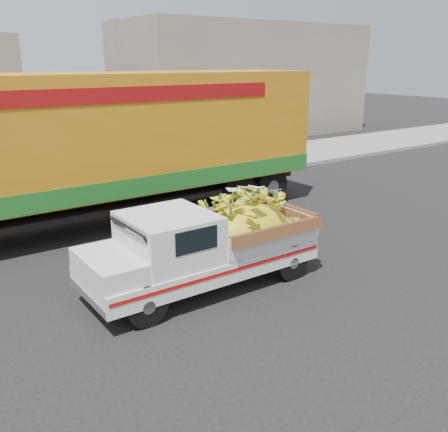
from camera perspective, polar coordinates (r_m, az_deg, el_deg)
ground at (r=9.45m, az=-7.69°, el=-8.39°), size 100.00×100.00×0.00m
curb at (r=15.29m, az=-19.49°, el=1.17°), size 60.00×0.25×0.15m
sidewalk at (r=17.27m, az=-21.49°, el=2.72°), size 60.00×4.00×0.14m
building_right at (r=29.34m, az=2.21°, el=15.26°), size 14.00×6.00×6.00m
pickup_truck at (r=9.36m, az=-0.75°, el=-2.95°), size 4.43×1.64×1.55m
semi_trailer at (r=12.83m, az=-13.83°, el=8.08°), size 12.00×2.57×3.80m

